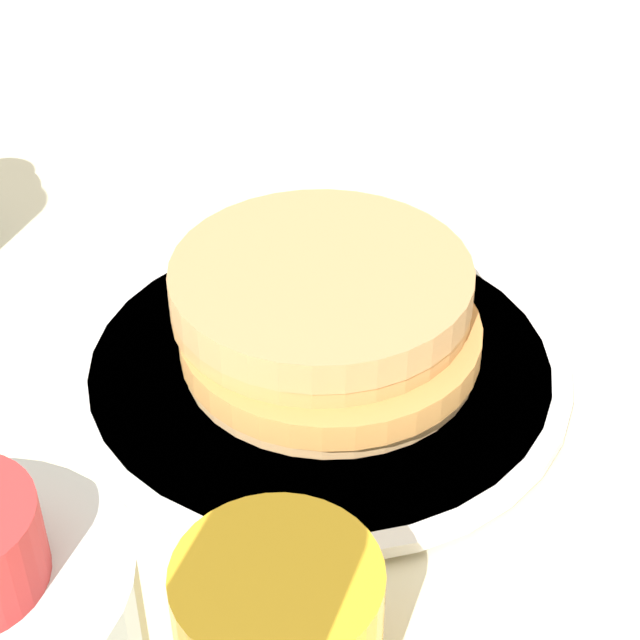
# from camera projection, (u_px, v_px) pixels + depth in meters

# --- Properties ---
(ground_plane) EXTENTS (4.00, 4.00, 0.00)m
(ground_plane) POSITION_uv_depth(u_px,v_px,m) (350.00, 415.00, 0.58)
(ground_plane) COLOR beige
(plate) EXTENTS (0.28, 0.28, 0.01)m
(plate) POSITION_uv_depth(u_px,v_px,m) (320.00, 367.00, 0.60)
(plate) COLOR white
(plate) RESTS_ON ground_plane
(pancake_stack) EXTENTS (0.17, 0.17, 0.06)m
(pancake_stack) POSITION_uv_depth(u_px,v_px,m) (326.00, 316.00, 0.58)
(pancake_stack) COLOR #E3B377
(pancake_stack) RESTS_ON plate
(juice_glass) EXTENTS (0.08, 0.08, 0.07)m
(juice_glass) POSITION_uv_depth(u_px,v_px,m) (279.00, 634.00, 0.42)
(juice_glass) COLOR yellow
(juice_glass) RESTS_ON ground_plane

